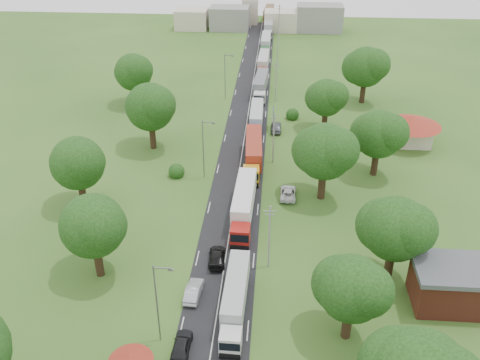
# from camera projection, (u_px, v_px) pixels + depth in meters

# --- Properties ---
(ground) EXTENTS (260.00, 260.00, 0.00)m
(ground) POSITION_uv_depth(u_px,v_px,m) (230.00, 232.00, 73.29)
(ground) COLOR #2E561C
(ground) RESTS_ON ground
(road) EXTENTS (8.00, 200.00, 0.04)m
(road) POSITION_uv_depth(u_px,v_px,m) (240.00, 164.00, 90.60)
(road) COLOR black
(road) RESTS_ON ground
(info_sign) EXTENTS (0.12, 3.10, 4.10)m
(info_sign) POSITION_uv_depth(u_px,v_px,m) (273.00, 114.00, 101.75)
(info_sign) COLOR slate
(info_sign) RESTS_ON ground
(pole_1) EXTENTS (1.60, 0.24, 9.00)m
(pole_1) POSITION_uv_depth(u_px,v_px,m) (269.00, 236.00, 64.55)
(pole_1) COLOR gray
(pole_1) RESTS_ON ground
(pole_2) EXTENTS (1.60, 0.24, 9.00)m
(pole_2) POSITION_uv_depth(u_px,v_px,m) (274.00, 137.00, 88.78)
(pole_2) COLOR gray
(pole_2) RESTS_ON ground
(pole_3) EXTENTS (1.60, 0.24, 9.00)m
(pole_3) POSITION_uv_depth(u_px,v_px,m) (276.00, 81.00, 113.01)
(pole_3) COLOR gray
(pole_3) RESTS_ON ground
(pole_4) EXTENTS (1.60, 0.24, 9.00)m
(pole_4) POSITION_uv_depth(u_px,v_px,m) (278.00, 45.00, 137.24)
(pole_4) COLOR gray
(pole_4) RESTS_ON ground
(pole_5) EXTENTS (1.60, 0.24, 9.00)m
(pole_5) POSITION_uv_depth(u_px,v_px,m) (279.00, 19.00, 161.47)
(pole_5) COLOR gray
(pole_5) RESTS_ON ground
(lamp_0) EXTENTS (2.03, 0.22, 10.00)m
(lamp_0) POSITION_uv_depth(u_px,v_px,m) (158.00, 300.00, 53.57)
(lamp_0) COLOR slate
(lamp_0) RESTS_ON ground
(lamp_1) EXTENTS (2.03, 0.22, 10.00)m
(lamp_1) POSITION_uv_depth(u_px,v_px,m) (204.00, 146.00, 83.85)
(lamp_1) COLOR slate
(lamp_1) RESTS_ON ground
(lamp_2) EXTENTS (2.03, 0.22, 10.00)m
(lamp_2) POSITION_uv_depth(u_px,v_px,m) (226.00, 74.00, 114.14)
(lamp_2) COLOR slate
(lamp_2) RESTS_ON ground
(tree_2) EXTENTS (8.00, 8.00, 10.10)m
(tree_2) POSITION_uv_depth(u_px,v_px,m) (351.00, 288.00, 53.66)
(tree_2) COLOR #382616
(tree_2) RESTS_ON ground
(tree_3) EXTENTS (8.80, 8.80, 11.07)m
(tree_3) POSITION_uv_depth(u_px,v_px,m) (395.00, 228.00, 61.63)
(tree_3) COLOR #382616
(tree_3) RESTS_ON ground
(tree_4) EXTENTS (9.60, 9.60, 12.05)m
(tree_4) POSITION_uv_depth(u_px,v_px,m) (325.00, 151.00, 77.36)
(tree_4) COLOR #382616
(tree_4) RESTS_ON ground
(tree_5) EXTENTS (8.80, 8.80, 11.07)m
(tree_5) POSITION_uv_depth(u_px,v_px,m) (379.00, 134.00, 84.00)
(tree_5) COLOR #382616
(tree_5) RESTS_ON ground
(tree_6) EXTENTS (8.00, 8.00, 10.10)m
(tree_6) POSITION_uv_depth(u_px,v_px,m) (326.00, 97.00, 99.46)
(tree_6) COLOR #382616
(tree_6) RESTS_ON ground
(tree_7) EXTENTS (9.60, 9.60, 12.05)m
(tree_7) POSITION_uv_depth(u_px,v_px,m) (366.00, 67.00, 111.26)
(tree_7) COLOR #382616
(tree_7) RESTS_ON ground
(tree_10) EXTENTS (8.80, 8.80, 11.07)m
(tree_10) POSITION_uv_depth(u_px,v_px,m) (93.00, 225.00, 62.14)
(tree_10) COLOR #382616
(tree_10) RESTS_ON ground
(tree_11) EXTENTS (8.80, 8.80, 11.07)m
(tree_11) POSITION_uv_depth(u_px,v_px,m) (78.00, 163.00, 75.57)
(tree_11) COLOR #382616
(tree_11) RESTS_ON ground
(tree_12) EXTENTS (9.60, 9.60, 12.05)m
(tree_12) POSITION_uv_depth(u_px,v_px,m) (150.00, 107.00, 92.19)
(tree_12) COLOR #382616
(tree_12) RESTS_ON ground
(tree_13) EXTENTS (8.80, 8.80, 11.07)m
(tree_13) POSITION_uv_depth(u_px,v_px,m) (133.00, 72.00, 110.31)
(tree_13) COLOR #382616
(tree_13) RESTS_ON ground
(house_brick) EXTENTS (8.60, 6.60, 5.20)m
(house_brick) POSITION_uv_depth(u_px,v_px,m) (450.00, 285.00, 59.93)
(house_brick) COLOR maroon
(house_brick) RESTS_ON ground
(house_cream) EXTENTS (10.08, 10.08, 5.80)m
(house_cream) POSITION_uv_depth(u_px,v_px,m) (411.00, 126.00, 95.52)
(house_cream) COLOR beige
(house_cream) RESTS_ON ground
(distant_town) EXTENTS (52.00, 8.00, 8.00)m
(distant_town) POSITION_uv_depth(u_px,v_px,m) (264.00, 19.00, 166.70)
(distant_town) COLOR gray
(distant_town) RESTS_ON ground
(church) EXTENTS (5.00, 5.00, 12.30)m
(church) POSITION_uv_depth(u_px,v_px,m) (250.00, 7.00, 172.97)
(church) COLOR beige
(church) RESTS_ON ground
(truck_0) EXTENTS (2.54, 13.51, 3.74)m
(truck_0) POSITION_uv_depth(u_px,v_px,m) (235.00, 298.00, 59.04)
(truck_0) COLOR silver
(truck_0) RESTS_ON ground
(truck_1) EXTENTS (2.94, 15.31, 4.24)m
(truck_1) POSITION_uv_depth(u_px,v_px,m) (244.00, 205.00, 75.27)
(truck_1) COLOR #A11712
(truck_1) RESTS_ON ground
(truck_2) EXTENTS (3.25, 15.37, 4.25)m
(truck_2) POSITION_uv_depth(u_px,v_px,m) (253.00, 153.00, 89.23)
(truck_2) COLOR gold
(truck_2) RESTS_ON ground
(truck_3) EXTENTS (2.38, 13.46, 3.73)m
(truck_3) POSITION_uv_depth(u_px,v_px,m) (256.00, 118.00, 102.53)
(truck_3) COLOR navy
(truck_3) RESTS_ON ground
(truck_4) EXTENTS (3.12, 14.43, 3.99)m
(truck_4) POSITION_uv_depth(u_px,v_px,m) (261.00, 85.00, 118.09)
(truck_4) COLOR silver
(truck_4) RESTS_ON ground
(truck_5) EXTENTS (2.68, 13.83, 3.83)m
(truck_5) POSITION_uv_depth(u_px,v_px,m) (263.00, 63.00, 132.41)
(truck_5) COLOR #9A2E17
(truck_5) RESTS_ON ground
(truck_6) EXTENTS (2.50, 14.04, 3.89)m
(truck_6) POSITION_uv_depth(u_px,v_px,m) (266.00, 43.00, 147.65)
(truck_6) COLOR #215928
(truck_6) RESTS_ON ground
(truck_7) EXTENTS (2.73, 15.03, 4.17)m
(truck_7) POSITION_uv_depth(u_px,v_px,m) (268.00, 27.00, 162.50)
(truck_7) COLOR #A7A7A7
(truck_7) RESTS_ON ground
(truck_8) EXTENTS (3.39, 15.11, 4.17)m
(truck_8) POSITION_uv_depth(u_px,v_px,m) (269.00, 14.00, 178.04)
(truck_8) COLOR brown
(truck_8) RESTS_ON ground
(car_lane_front) EXTENTS (1.89, 4.51, 1.53)m
(car_lane_front) POSITION_uv_depth(u_px,v_px,m) (182.00, 345.00, 54.73)
(car_lane_front) COLOR black
(car_lane_front) RESTS_ON ground
(car_lane_mid) EXTENTS (1.89, 4.67, 1.51)m
(car_lane_mid) POSITION_uv_depth(u_px,v_px,m) (194.00, 291.00, 61.86)
(car_lane_mid) COLOR #ABADB3
(car_lane_mid) RESTS_ON ground
(car_lane_rear) EXTENTS (2.41, 5.17, 1.46)m
(car_lane_rear) POSITION_uv_depth(u_px,v_px,m) (217.00, 257.00, 67.39)
(car_lane_rear) COLOR black
(car_lane_rear) RESTS_ON ground
(car_verge_near) EXTENTS (2.48, 5.15, 1.41)m
(car_verge_near) POSITION_uv_depth(u_px,v_px,m) (288.00, 193.00, 81.00)
(car_verge_near) COLOR white
(car_verge_near) RESTS_ON ground
(car_verge_far) EXTENTS (1.99, 4.88, 1.66)m
(car_verge_far) POSITION_uv_depth(u_px,v_px,m) (276.00, 127.00, 101.82)
(car_verge_far) COLOR slate
(car_verge_far) RESTS_ON ground
(pedestrian_booth) EXTENTS (0.85, 1.01, 1.86)m
(pedestrian_booth) POSITION_uv_depth(u_px,v_px,m) (144.00, 357.00, 53.18)
(pedestrian_booth) COLOR gray
(pedestrian_booth) RESTS_ON ground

